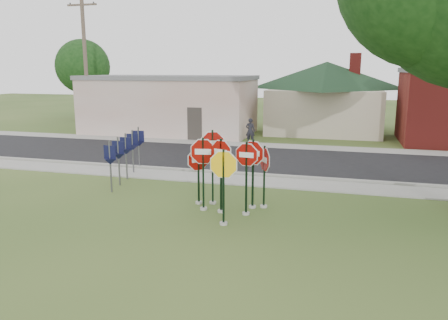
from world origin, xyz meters
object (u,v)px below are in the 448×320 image
(utility_pole_near, at_px, (86,64))
(stop_sign_center, at_px, (221,165))
(stop_sign_left, at_px, (203,163))
(pedestrian, at_px, (250,131))
(stop_sign_yellow, at_px, (224,176))

(utility_pole_near, bearing_deg, stop_sign_center, -45.32)
(stop_sign_left, relative_size, pedestrian, 1.61)
(pedestrian, bearing_deg, utility_pole_near, -3.59)
(stop_sign_center, bearing_deg, stop_sign_left, 171.44)
(stop_sign_left, height_order, utility_pole_near, utility_pole_near)
(stop_sign_center, height_order, pedestrian, stop_sign_center)
(stop_sign_left, height_order, pedestrian, stop_sign_left)
(stop_sign_yellow, bearing_deg, utility_pole_near, 133.28)
(stop_sign_center, xyz_separation_m, stop_sign_yellow, (0.39, -1.11, -0.08))
(stop_sign_left, relative_size, utility_pole_near, 0.27)
(utility_pole_near, distance_m, pedestrian, 12.54)
(stop_sign_yellow, bearing_deg, pedestrian, 99.06)
(stop_sign_left, bearing_deg, pedestrian, 95.44)
(stop_sign_yellow, relative_size, utility_pole_near, 0.26)
(utility_pole_near, relative_size, pedestrian, 5.91)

